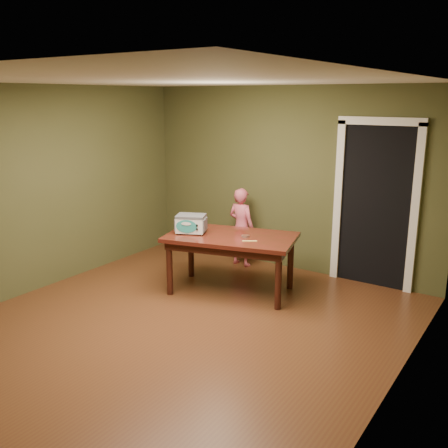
% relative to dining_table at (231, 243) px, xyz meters
% --- Properties ---
extents(floor, '(5.00, 5.00, 0.00)m').
position_rel_dining_table_xyz_m(floor, '(0.11, -1.22, -0.65)').
color(floor, '#532F17').
rests_on(floor, ground).
extents(room_shell, '(4.52, 5.02, 2.61)m').
position_rel_dining_table_xyz_m(room_shell, '(0.11, -1.22, 1.06)').
color(room_shell, '#454726').
rests_on(room_shell, ground).
extents(doorway, '(1.10, 0.66, 2.25)m').
position_rel_dining_table_xyz_m(doorway, '(1.41, 1.56, 0.41)').
color(doorway, black).
rests_on(doorway, ground).
extents(dining_table, '(1.78, 1.28, 0.75)m').
position_rel_dining_table_xyz_m(dining_table, '(0.00, 0.00, 0.00)').
color(dining_table, '#3B180D').
rests_on(dining_table, floor).
extents(toy_oven, '(0.44, 0.38, 0.24)m').
position_rel_dining_table_xyz_m(toy_oven, '(-0.49, -0.18, 0.23)').
color(toy_oven, '#4C4F54').
rests_on(toy_oven, dining_table).
extents(baking_pan, '(0.10, 0.10, 0.02)m').
position_rel_dining_table_xyz_m(baking_pan, '(0.19, 0.04, 0.11)').
color(baking_pan, silver).
rests_on(baking_pan, dining_table).
extents(spatula, '(0.16, 0.12, 0.01)m').
position_rel_dining_table_xyz_m(spatula, '(0.33, -0.10, 0.10)').
color(spatula, '#FFE16E').
rests_on(spatula, dining_table).
extents(child, '(0.45, 0.31, 1.16)m').
position_rel_dining_table_xyz_m(child, '(-0.44, 0.96, -0.07)').
color(child, '#D7586E').
rests_on(child, floor).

